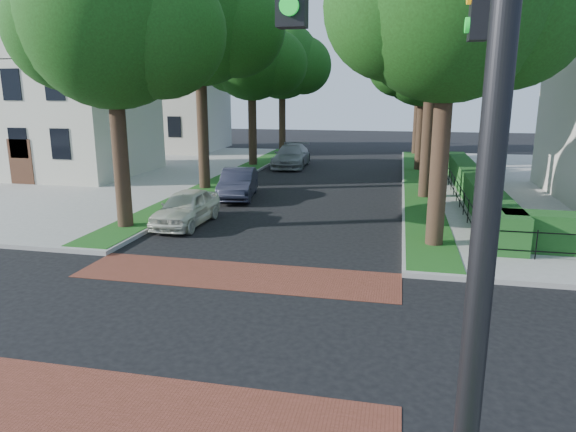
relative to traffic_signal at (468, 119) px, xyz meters
The scene contains 21 objects.
ground 8.09m from the traffic_signal, 137.91° to the left, with size 120.00×120.00×0.00m, color black.
sidewalk_nw 34.12m from the traffic_signal, 136.17° to the left, with size 30.00×30.00×0.15m, color gray.
crosswalk_far 10.20m from the traffic_signal, 122.69° to the left, with size 9.00×2.20×0.01m, color brown.
crosswalk_near 6.89m from the traffic_signal, 166.05° to the left, with size 9.00×2.20×0.01m, color brown.
grass_strip_ne 23.95m from the traffic_signal, 88.75° to the left, with size 1.60×29.80×0.02m, color #164A15.
grass_strip_nw 26.06m from the traffic_signal, 113.63° to the left, with size 1.60×29.80×0.02m, color #164A15.
tree_right_mid 19.95m from the traffic_signal, 87.89° to the left, with size 8.25×7.09×11.22m.
tree_right_far 28.73m from the traffic_signal, 88.57° to the left, with size 7.25×6.23×9.74m.
tree_right_back 37.74m from the traffic_signal, 88.91° to the left, with size 7.50×6.45×10.20m.
tree_left_near 15.74m from the traffic_signal, 131.45° to the left, with size 7.50×6.45×10.20m.
tree_left_mid 22.48m from the traffic_signal, 117.60° to the left, with size 8.00×6.88×11.48m.
tree_left_far 30.52m from the traffic_signal, 109.77° to the left, with size 7.00×6.02×9.86m.
tree_left_back 39.12m from the traffic_signal, 105.27° to the left, with size 7.75×6.66×10.44m.
hedge_main_road 20.01m from the traffic_signal, 81.75° to the left, with size 1.00×18.00×1.20m, color #194819.
fence_main_road 19.95m from the traffic_signal, 84.08° to the left, with size 0.06×18.00×0.90m, color black, non-canonical shape.
house_left_near 30.29m from the traffic_signal, 132.28° to the left, with size 10.00×9.00×10.14m.
house_left_far 41.72m from the traffic_signal, 119.24° to the left, with size 10.00×9.00×10.14m.
traffic_signal is the anchor object (origin of this frame).
parked_car_front 15.73m from the traffic_signal, 123.93° to the left, with size 1.59×3.95×1.35m, color beige.
parked_car_middle 20.10m from the traffic_signal, 114.32° to the left, with size 1.49×4.27×1.41m, color #1F212F.
parked_car_rear 30.11m from the traffic_signal, 105.13° to the left, with size 2.12×5.22×1.52m, color gray.
Camera 1 is at (4.26, -9.65, 4.95)m, focal length 32.00 mm.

